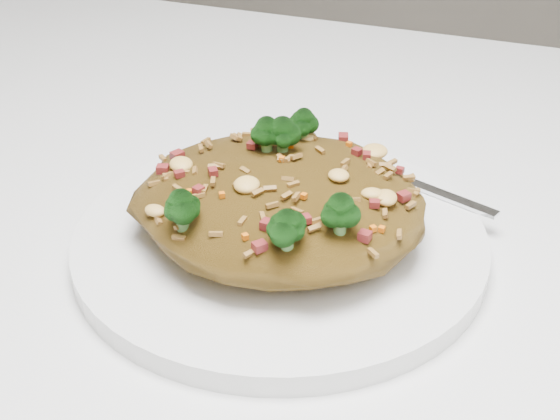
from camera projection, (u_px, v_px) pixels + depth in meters
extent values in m
cube|color=white|center=(366.00, 263.00, 0.51)|extent=(1.20, 0.80, 0.04)
cylinder|color=brown|center=(55.00, 265.00, 1.14)|extent=(0.06, 0.06, 0.71)
cylinder|color=white|center=(280.00, 240.00, 0.49)|extent=(0.26, 0.26, 0.01)
ellipsoid|color=brown|center=(280.00, 201.00, 0.47)|extent=(0.18, 0.16, 0.04)
ellipsoid|color=black|center=(267.00, 133.00, 0.48)|extent=(0.02, 0.02, 0.02)
ellipsoid|color=black|center=(181.00, 207.00, 0.42)|extent=(0.02, 0.02, 0.02)
ellipsoid|color=black|center=(304.00, 123.00, 0.50)|extent=(0.02, 0.02, 0.02)
ellipsoid|color=black|center=(287.00, 228.00, 0.40)|extent=(0.02, 0.02, 0.02)
ellipsoid|color=black|center=(340.00, 212.00, 0.41)|extent=(0.02, 0.02, 0.02)
ellipsoid|color=black|center=(283.00, 134.00, 0.48)|extent=(0.02, 0.02, 0.02)
cube|color=silver|center=(450.00, 198.00, 0.51)|extent=(0.10, 0.04, 0.00)
cube|color=silver|center=(333.00, 153.00, 0.57)|extent=(0.04, 0.03, 0.00)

